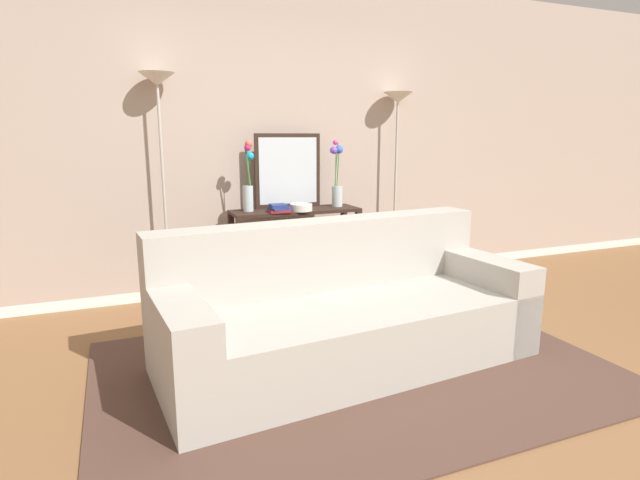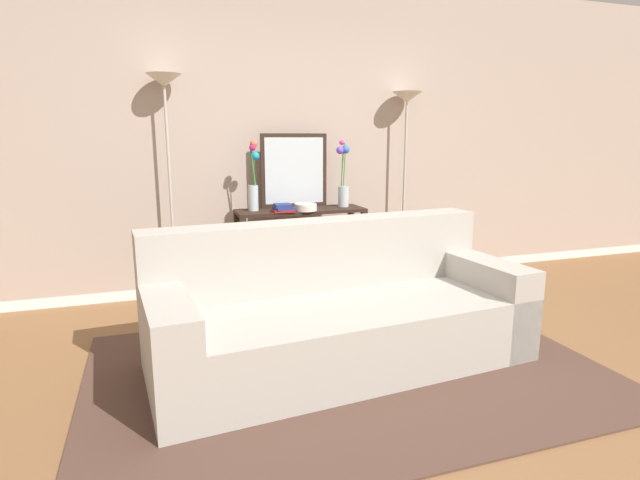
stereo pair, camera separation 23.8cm
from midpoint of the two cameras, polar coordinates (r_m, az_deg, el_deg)
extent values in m
cube|color=brown|center=(3.01, 10.26, -17.02)|extent=(16.00, 16.00, 0.02)
cube|color=white|center=(4.99, -2.60, -4.43)|extent=(12.00, 0.15, 0.09)
cube|color=#B29E8E|center=(4.80, -2.76, 12.12)|extent=(12.00, 0.14, 2.75)
cube|color=#51382D|center=(3.24, 5.32, -14.40)|extent=(3.09, 2.09, 0.01)
cube|color=#ADA89E|center=(3.24, 4.66, -10.44)|extent=(2.42, 1.15, 0.42)
cube|color=#ADA89E|center=(3.40, 2.03, -1.55)|extent=(2.36, 0.46, 0.46)
cube|color=#ADA89E|center=(2.90, -14.46, -11.64)|extent=(0.32, 0.97, 0.60)
cube|color=#ADA89E|center=(3.80, 18.94, -6.25)|extent=(0.32, 0.97, 0.60)
cube|color=black|center=(4.50, -0.68, 3.33)|extent=(1.14, 0.36, 0.03)
cube|color=black|center=(4.63, -0.66, -4.40)|extent=(1.05, 0.31, 0.01)
cube|color=black|center=(4.29, -6.98, -2.54)|extent=(0.05, 0.05, 0.76)
cube|color=black|center=(4.63, 6.39, -1.48)|extent=(0.05, 0.05, 0.76)
cube|color=black|center=(4.59, -7.78, -1.63)|extent=(0.05, 0.05, 0.76)
cube|color=black|center=(4.91, 4.85, -0.70)|extent=(0.05, 0.05, 0.76)
cylinder|color=#B7B2A8|center=(4.61, -14.40, -6.62)|extent=(0.26, 0.26, 0.02)
cylinder|color=#B7B2A8|center=(4.42, -15.00, 4.66)|extent=(0.02, 0.02, 1.80)
cone|color=silver|center=(4.41, -15.67, 16.97)|extent=(0.28, 0.28, 0.10)
cylinder|color=#B7B2A8|center=(5.22, 10.42, -4.28)|extent=(0.26, 0.26, 0.02)
cylinder|color=#B7B2A8|center=(5.06, 10.78, 5.23)|extent=(0.02, 0.02, 1.71)
cone|color=silver|center=(5.04, 11.19, 15.52)|extent=(0.28, 0.28, 0.10)
cube|color=black|center=(4.60, -1.44, 7.82)|extent=(0.61, 0.02, 0.66)
cube|color=silver|center=(4.59, -1.41, 7.81)|extent=(0.54, 0.01, 0.59)
cylinder|color=silver|center=(4.41, -6.01, 4.73)|extent=(0.09, 0.09, 0.22)
cylinder|color=#3D7538|center=(4.37, -6.00, 8.44)|extent=(0.05, 0.02, 0.35)
sphere|color=#DA5C4A|center=(4.35, -5.91, 10.73)|extent=(0.06, 0.06, 0.06)
cylinder|color=#3D7538|center=(4.40, -5.95, 7.79)|extent=(0.02, 0.03, 0.25)
sphere|color=#189DD6|center=(4.40, -5.78, 9.42)|extent=(0.07, 0.07, 0.07)
cylinder|color=#3D7538|center=(4.37, -6.05, 8.23)|extent=(0.04, 0.01, 0.32)
sphere|color=#D02275|center=(4.35, -6.04, 10.33)|extent=(0.06, 0.06, 0.06)
cylinder|color=silver|center=(4.66, 4.12, 4.91)|extent=(0.10, 0.10, 0.19)
cylinder|color=#3D7538|center=(4.64, 4.07, 8.48)|extent=(0.04, 0.01, 0.39)
sphere|color=#E83B8E|center=(4.65, 3.97, 10.92)|extent=(0.05, 0.05, 0.05)
cylinder|color=#3D7538|center=(4.64, 3.99, 8.05)|extent=(0.02, 0.03, 0.32)
sphere|color=#7948DF|center=(4.63, 3.77, 10.06)|extent=(0.07, 0.07, 0.07)
cylinder|color=#3D7538|center=(4.65, 4.25, 8.09)|extent=(0.02, 0.02, 0.33)
sphere|color=blue|center=(4.66, 4.39, 10.13)|extent=(0.07, 0.07, 0.07)
cylinder|color=silver|center=(4.39, -0.09, 3.67)|extent=(0.20, 0.20, 0.05)
torus|color=silver|center=(4.39, -0.09, 4.07)|extent=(0.19, 0.19, 0.01)
cube|color=maroon|center=(4.33, -2.59, 3.32)|extent=(0.18, 0.17, 0.02)
cube|color=navy|center=(4.33, -2.57, 3.60)|extent=(0.17, 0.17, 0.02)
cube|color=navy|center=(4.33, -2.65, 3.91)|extent=(0.15, 0.16, 0.03)
cube|color=silver|center=(4.55, -5.98, -5.89)|extent=(0.06, 0.15, 0.12)
cube|color=navy|center=(4.56, -5.23, -5.98)|extent=(0.06, 0.16, 0.10)
cube|color=maroon|center=(4.57, -4.66, -5.84)|extent=(0.03, 0.15, 0.11)
cube|color=gold|center=(4.58, -4.19, -5.70)|extent=(0.04, 0.15, 0.13)
cube|color=slate|center=(4.59, -3.74, -5.79)|extent=(0.03, 0.15, 0.11)
cube|color=#BC3328|center=(4.60, -3.18, -5.72)|extent=(0.06, 0.15, 0.11)
camera|label=1|loc=(0.12, -88.21, 0.37)|focal=28.39mm
camera|label=2|loc=(0.12, 91.79, -0.37)|focal=28.39mm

